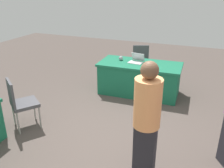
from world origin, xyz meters
name	(u,v)px	position (x,y,z in m)	size (l,w,h in m)	color
ground_plane	(108,134)	(0.00, 0.00, 0.00)	(14.40, 14.40, 0.00)	#4C423D
table_foreground	(139,78)	(-0.01, -1.90, 0.37)	(1.92, 0.94, 0.74)	#196647
chair_near_front	(20,101)	(1.53, 0.37, 0.54)	(0.62, 0.62, 0.95)	#9E9993
chair_tucked_left	(140,59)	(0.26, -2.88, 0.55)	(0.57, 0.57, 0.95)	#9E9993
person_attendee_standing	(147,117)	(-0.82, 0.73, 0.92)	(0.34, 0.34, 1.65)	#26262D
laptop_silver	(136,61)	(0.10, -1.94, 0.78)	(0.35, 0.33, 0.21)	silver
yarn_ball	(121,58)	(0.49, -1.97, 0.79)	(0.10, 0.10, 0.10)	gray
scissors_red	(154,66)	(-0.34, -1.82, 0.75)	(0.18, 0.04, 0.01)	red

